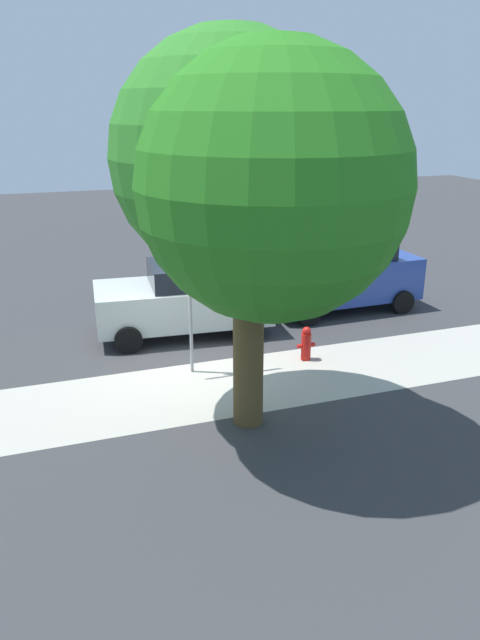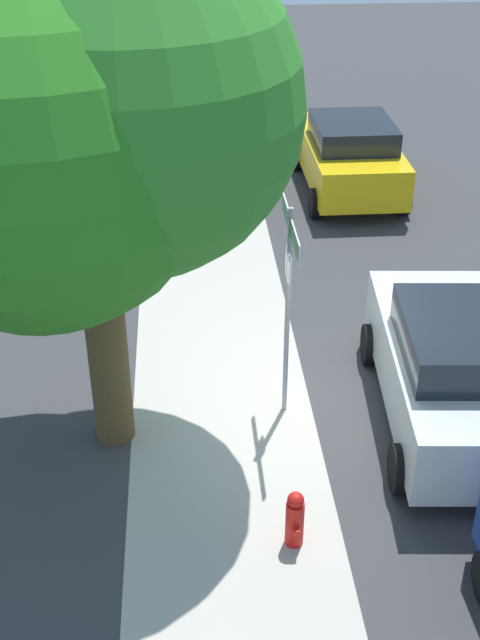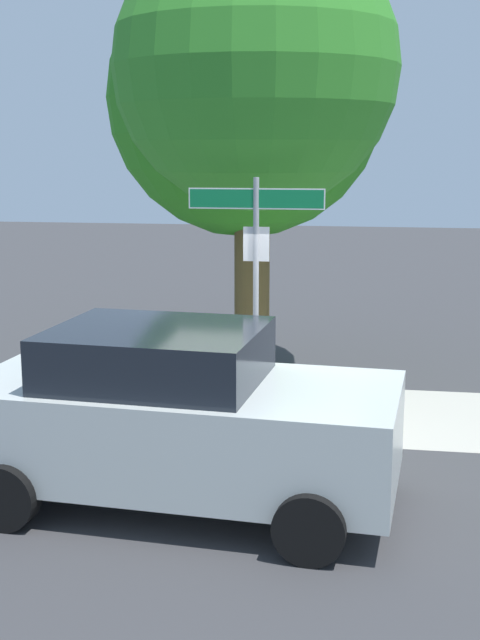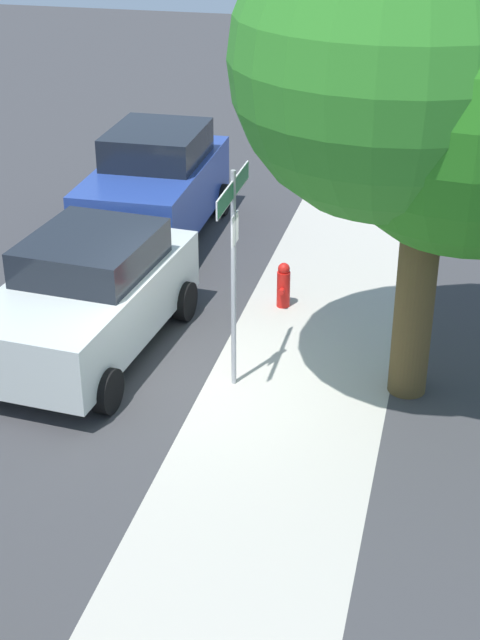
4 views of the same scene
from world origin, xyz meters
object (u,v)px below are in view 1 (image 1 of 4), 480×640
shade_tree (256,171)px  car_blue (342,273)px  fire_hydrant (306,344)px  car_silver (184,298)px  street_sign (189,268)px

shade_tree → car_blue: shade_tree is taller
shade_tree → fire_hydrant: 5.07m
fire_hydrant → shade_tree: bearing=47.5°
shade_tree → car_silver: shade_tree is taller
street_sign → car_blue: bearing=-150.9°
shade_tree → car_blue: size_ratio=1.57×
street_sign → shade_tree: (-0.51, 2.46, 2.13)m
car_silver → fire_hydrant: (-2.14, 2.54, -0.53)m
shade_tree → car_silver: 5.94m
street_sign → car_blue: street_sign is taller
car_blue → fire_hydrant: (2.46, 3.01, -0.64)m
shade_tree → car_silver: (0.07, -4.80, -3.51)m
street_sign → car_blue: 5.91m
street_sign → fire_hydrant: 3.21m
car_blue → fire_hydrant: size_ratio=5.41×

